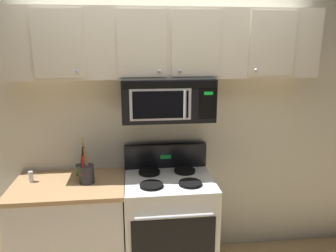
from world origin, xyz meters
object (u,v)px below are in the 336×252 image
object	(u,v)px
over_range_microwave	(167,99)
spice_jar	(78,170)
salt_shaker	(31,177)
stove_range	(169,224)
utensil_crock_charcoal	(86,172)

from	to	relation	value
over_range_microwave	spice_jar	distance (m)	1.00
salt_shaker	spice_jar	world-z (taller)	spice_jar
stove_range	utensil_crock_charcoal	distance (m)	0.87
utensil_crock_charcoal	stove_range	bearing A→B (deg)	0.03
stove_range	utensil_crock_charcoal	xyz separation A→B (m)	(-0.69, -0.00, 0.53)
stove_range	spice_jar	bearing A→B (deg)	167.89
spice_jar	stove_range	bearing A→B (deg)	-12.11
stove_range	over_range_microwave	bearing A→B (deg)	90.14
stove_range	utensil_crock_charcoal	world-z (taller)	utensil_crock_charcoal
utensil_crock_charcoal	salt_shaker	distance (m)	0.47
salt_shaker	over_range_microwave	bearing A→B (deg)	2.53
over_range_microwave	utensil_crock_charcoal	bearing A→B (deg)	-170.39
stove_range	utensil_crock_charcoal	size ratio (longest dim) A/B	2.90
over_range_microwave	salt_shaker	world-z (taller)	over_range_microwave
stove_range	over_range_microwave	xyz separation A→B (m)	(-0.00, 0.12, 1.11)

